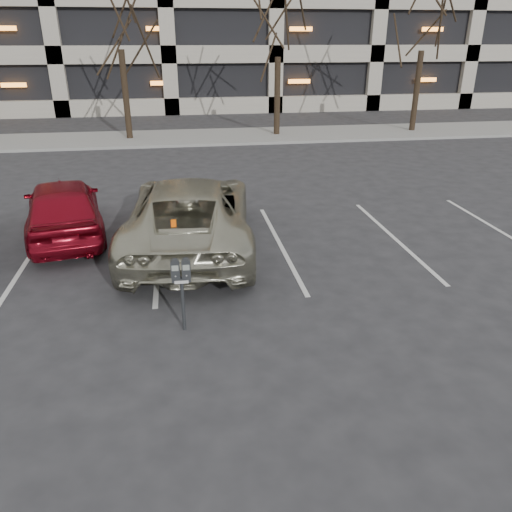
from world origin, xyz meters
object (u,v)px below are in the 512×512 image
at_px(tree_c, 279,4).
at_px(suv_silver, 190,213).
at_px(parking_meter, 181,277).
at_px(car_red, 63,208).

xyz_separation_m(tree_c, suv_silver, (-4.64, -13.46, -4.99)).
relative_size(parking_meter, car_red, 0.30).
height_order(suv_silver, car_red, suv_silver).
bearing_deg(car_red, tree_c, -133.10).
bearing_deg(parking_meter, suv_silver, 86.41).
height_order(tree_c, parking_meter, tree_c).
distance_m(parking_meter, car_red, 5.46).
distance_m(tree_c, suv_silver, 15.09).
height_order(tree_c, car_red, tree_c).
bearing_deg(tree_c, car_red, -121.67).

